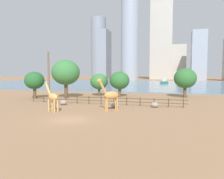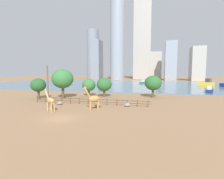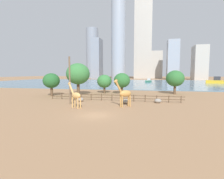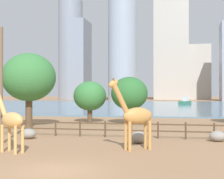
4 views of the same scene
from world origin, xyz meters
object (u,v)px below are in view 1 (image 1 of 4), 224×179
Objects in this scene: tree_center_broad at (34,81)px; boat_ferry at (164,82)px; boulder_near_fence at (63,102)px; tree_right_tall at (185,78)px; tree_left_large at (99,82)px; utility_pole at (49,80)px; giraffe_tall at (52,97)px; tree_left_small at (66,73)px; boulder_small at (155,105)px; giraffe_companion at (110,95)px; boulder_by_pole at (115,105)px; tree_right_small at (120,81)px.

tree_center_broad is 1.03× the size of boat_ferry.
tree_right_tall is at bearing 39.26° from boulder_near_fence.
tree_left_large is 0.82× the size of tree_right_tall.
utility_pole is at bearing -101.79° from boulder_near_fence.
utility_pole reaches higher than boat_ferry.
tree_left_large is (-0.58, 20.52, 1.22)m from giraffe_tall.
utility_pole reaches higher than tree_left_large.
giraffe_tall is 15.71m from tree_left_small.
boulder_near_fence is at bearing -93.88° from tree_left_large.
tree_left_large is at bearing -176.89° from tree_right_tall.
utility_pole reaches higher than tree_center_broad.
tree_center_broad is 30.36m from tree_right_tall.
boat_ferry is (13.43, 76.66, -3.15)m from utility_pole.
tree_left_small is at bearing 21.11° from tree_center_broad.
tree_center_broad is (-23.99, 4.98, 3.19)m from boulder_small.
boulder_near_fence is 10.55m from tree_left_small.
boulder_near_fence is at bearing -57.28° from giraffe_companion.
tree_left_large is at bearing 134.90° from boulder_small.
boulder_by_pole is at bearing -122.64° from tree_right_tall.
tree_right_tall reaches higher than boulder_near_fence.
boat_ferry is (-6.40, 57.93, -3.07)m from tree_right_tall.
tree_center_broad reaches higher than giraffe_companion.
boat_ferry reaches higher than boulder_small.
utility_pole is 16.00m from boulder_small.
boulder_near_fence is at bearing -174.63° from boulder_small.
boulder_near_fence is at bearing 175.82° from boulder_by_pole.
boulder_by_pole is 0.23× the size of boat_ferry.
boulder_near_fence is 74.73m from boat_ferry.
giraffe_companion is 0.75× the size of tree_right_tall.
boulder_near_fence is 25.05m from tree_right_tall.
tree_left_large is (1.63, 17.73, -0.91)m from utility_pole.
tree_right_small is (9.83, 5.31, -1.69)m from tree_left_small.
tree_center_broad is 0.69× the size of tree_left_small.
utility_pole is 27.27m from tree_right_tall.
utility_pole reaches higher than boulder_by_pole.
boulder_small is at bearing -56.07° from tree_right_small.
utility_pole is at bearing -136.64° from tree_right_tall.
boulder_small is at bearing -21.53° from tree_left_small.
tree_right_tall reaches higher than tree_left_large.
giraffe_companion is (7.28, 2.27, 0.20)m from giraffe_tall.
utility_pole is 77.89m from boat_ferry.
boulder_by_pole is at bearing -78.88° from tree_right_small.
giraffe_companion is at bearing -138.06° from boulder_small.
tree_left_small reaches higher than tree_right_tall.
giraffe_tall is 6.22m from boulder_near_fence.
boulder_by_pole is 0.20× the size of tree_right_tall.
boulder_by_pole is at bearing -63.22° from tree_left_large.
giraffe_tall is at bearing -74.82° from boulder_near_fence.
giraffe_companion is at bearing 22.41° from boat_ferry.
tree_center_broad is (-9.68, 6.32, 3.19)m from boulder_near_fence.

